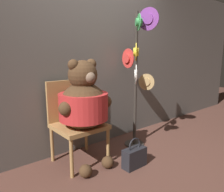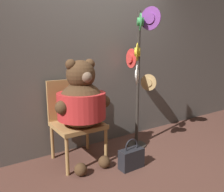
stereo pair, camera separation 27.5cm
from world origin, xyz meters
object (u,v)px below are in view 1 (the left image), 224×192
(chair, at_px, (75,118))
(teddy_bear, at_px, (84,103))
(hat_display_rack, at_px, (137,70))
(handbag_on_ground, at_px, (134,157))

(chair, relative_size, teddy_bear, 0.79)
(hat_display_rack, relative_size, handbag_on_ground, 5.25)
(chair, relative_size, hat_display_rack, 0.53)
(teddy_bear, bearing_deg, hat_display_rack, -0.36)
(chair, xyz_separation_m, hat_display_rack, (0.87, -0.18, 0.56))
(chair, relative_size, handbag_on_ground, 2.76)
(teddy_bear, xyz_separation_m, handbag_on_ground, (0.41, -0.42, -0.63))
(chair, height_order, hat_display_rack, hat_display_rack)
(chair, distance_m, teddy_bear, 0.28)
(teddy_bear, relative_size, hat_display_rack, 0.66)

